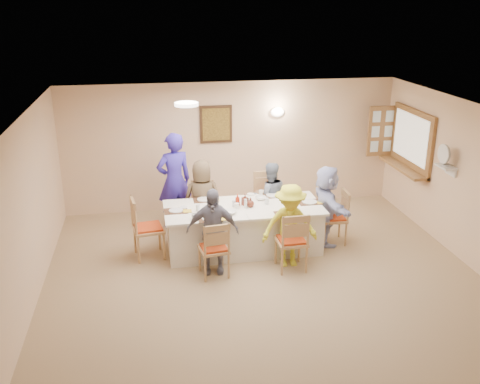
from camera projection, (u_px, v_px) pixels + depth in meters
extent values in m
plane|color=#A1865E|center=(271.00, 293.00, 7.64)|extent=(7.00, 7.00, 0.00)
plane|color=beige|center=(231.00, 146.00, 10.45)|extent=(6.50, 0.00, 6.50)
plane|color=beige|center=(20.00, 229.00, 6.67)|extent=(0.00, 7.00, 7.00)
plane|color=white|center=(275.00, 121.00, 6.78)|extent=(7.00, 7.00, 0.00)
cube|color=#3C2515|center=(216.00, 124.00, 10.22)|extent=(0.62, 0.04, 0.72)
cube|color=black|center=(216.00, 124.00, 10.19)|extent=(0.52, 0.02, 0.62)
ellipsoid|color=white|center=(277.00, 112.00, 10.32)|extent=(0.26, 0.09, 0.18)
cylinder|color=white|center=(186.00, 104.00, 8.02)|extent=(0.36, 0.36, 0.05)
cube|color=olive|center=(412.00, 140.00, 9.87)|extent=(0.06, 1.50, 1.15)
cube|color=olive|center=(403.00, 167.00, 10.03)|extent=(0.30, 1.50, 0.05)
cube|color=olive|center=(381.00, 131.00, 10.53)|extent=(0.55, 0.04, 1.00)
cube|color=white|center=(446.00, 167.00, 8.65)|extent=(0.22, 0.36, 0.03)
cube|color=white|center=(243.00, 228.00, 8.86)|extent=(2.58, 1.09, 0.76)
imported|color=brown|center=(202.00, 199.00, 9.28)|extent=(0.72, 0.51, 1.38)
imported|color=gray|center=(270.00, 197.00, 9.49)|extent=(0.63, 0.49, 1.28)
imported|color=gray|center=(212.00, 231.00, 8.03)|extent=(0.89, 0.57, 1.35)
imported|color=yellow|center=(290.00, 226.00, 8.23)|extent=(0.91, 0.58, 1.34)
imported|color=#BEC5F7|center=(326.00, 205.00, 8.98)|extent=(1.30, 0.47, 1.38)
imported|color=#3A2BB9|center=(174.00, 181.00, 9.57)|extent=(0.89, 0.79, 1.77)
cube|color=#472B19|center=(210.00, 219.00, 8.24)|extent=(0.37, 0.27, 0.01)
cylinder|color=white|center=(210.00, 218.00, 8.23)|extent=(0.26, 0.26, 0.02)
cube|color=yellow|center=(222.00, 219.00, 8.22)|extent=(0.14, 0.14, 0.01)
cube|color=#472B19|center=(286.00, 214.00, 8.43)|extent=(0.34, 0.26, 0.01)
cylinder|color=white|center=(286.00, 213.00, 8.43)|extent=(0.22, 0.22, 0.01)
cube|color=yellow|center=(297.00, 214.00, 8.42)|extent=(0.14, 0.14, 0.01)
cube|color=#472B19|center=(204.00, 200.00, 9.01)|extent=(0.36, 0.27, 0.01)
cylinder|color=white|center=(204.00, 199.00, 9.01)|extent=(0.23, 0.23, 0.01)
cube|color=yellow|center=(215.00, 200.00, 9.00)|extent=(0.14, 0.14, 0.01)
cube|color=#472B19|center=(273.00, 196.00, 9.21)|extent=(0.35, 0.26, 0.01)
cylinder|color=white|center=(273.00, 195.00, 9.21)|extent=(0.25, 0.25, 0.02)
cube|color=yellow|center=(284.00, 196.00, 9.19)|extent=(0.13, 0.13, 0.01)
cube|color=#472B19|center=(176.00, 211.00, 8.54)|extent=(0.37, 0.28, 0.01)
cylinder|color=white|center=(176.00, 210.00, 8.54)|extent=(0.22, 0.22, 0.01)
cube|color=yellow|center=(187.00, 211.00, 8.52)|extent=(0.13, 0.13, 0.01)
cube|color=#472B19|center=(309.00, 202.00, 8.91)|extent=(0.38, 0.28, 0.01)
cylinder|color=white|center=(309.00, 202.00, 8.91)|extent=(0.25, 0.25, 0.02)
cube|color=yellow|center=(321.00, 202.00, 8.89)|extent=(0.14, 0.14, 0.01)
imported|color=white|center=(195.00, 216.00, 8.25)|extent=(0.17, 0.17, 0.08)
imported|color=white|center=(261.00, 193.00, 9.24)|extent=(0.10, 0.10, 0.08)
imported|color=white|center=(230.00, 212.00, 8.45)|extent=(0.34, 0.34, 0.05)
imported|color=white|center=(261.00, 198.00, 9.03)|extent=(0.25, 0.25, 0.06)
imported|color=#AF240F|center=(238.00, 200.00, 8.71)|extent=(0.11, 0.11, 0.21)
imported|color=#5D2719|center=(245.00, 200.00, 8.75)|extent=(0.16, 0.16, 0.20)
imported|color=#5D2719|center=(250.00, 202.00, 8.69)|extent=(0.16, 0.16, 0.16)
cylinder|color=silver|center=(234.00, 203.00, 8.73)|extent=(0.06, 0.06, 0.10)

